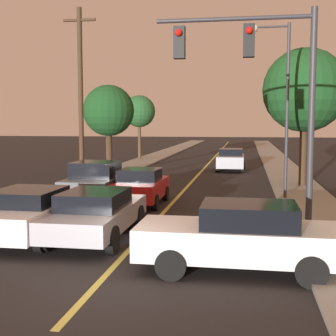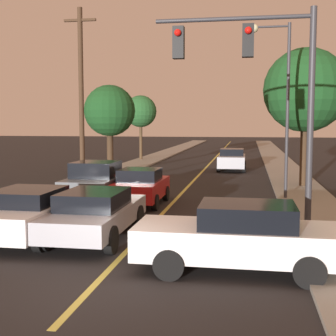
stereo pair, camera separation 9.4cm
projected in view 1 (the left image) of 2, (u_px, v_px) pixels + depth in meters
ground_plane at (94, 289)px, 9.57m from camera, size 200.00×200.00×0.00m
road_surface at (214, 158)px, 44.91m from camera, size 8.80×80.00×0.01m
sidewalk_left at (156, 156)px, 45.83m from camera, size 2.50×80.00×0.12m
sidewalk_right at (274, 158)px, 43.97m from camera, size 2.50×80.00×0.12m
car_near_lane_front at (96, 213)px, 13.59m from camera, size 2.02×4.85×1.44m
car_near_lane_second at (141, 186)px, 19.25m from camera, size 1.90×3.83×1.51m
car_outer_lane_front at (31, 212)px, 13.72m from camera, size 2.10×4.63×1.48m
car_outer_lane_second at (97, 182)px, 19.74m from camera, size 2.11×4.20×1.76m
car_far_oncoming at (231, 159)px, 32.95m from camera, size 1.95×4.02×1.54m
car_crossing_right at (242, 236)px, 10.62m from camera, size 4.72×1.97×1.58m
traffic_signal_mast at (261, 77)px, 13.00m from camera, size 4.43×0.42×6.40m
streetlamp_right at (279, 88)px, 20.05m from camera, size 1.73×0.36×7.48m
utility_pole_left at (81, 96)px, 22.87m from camera, size 1.60×0.24×8.79m
tree_left_near at (109, 111)px, 30.75m from camera, size 3.37×3.37×5.73m
tree_left_far at (139, 112)px, 41.30m from camera, size 2.81×2.81×5.65m
tree_right_near at (305, 91)px, 23.95m from camera, size 4.30×4.30×7.08m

